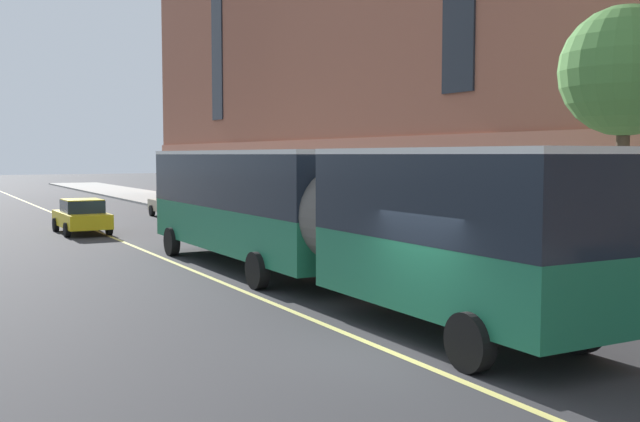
% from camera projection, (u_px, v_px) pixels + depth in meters
% --- Properties ---
extents(ground_plane, '(260.00, 260.00, 0.00)m').
position_uv_depth(ground_plane, '(410.00, 353.00, 13.43)').
color(ground_plane, '#303033').
extents(sidewalk, '(5.63, 160.00, 0.15)m').
position_uv_depth(sidewalk, '(626.00, 282.00, 20.52)').
color(sidewalk, '#9E9B93').
rests_on(sidewalk, ground).
extents(city_bus, '(2.85, 19.45, 3.68)m').
position_uv_depth(city_bus, '(307.00, 208.00, 19.84)').
color(city_bus, '#1E704C').
rests_on(city_bus, ground).
extents(parked_car_silver_1, '(2.04, 4.26, 1.56)m').
position_uv_depth(parked_car_silver_1, '(493.00, 263.00, 19.10)').
color(parked_car_silver_1, '#B7B7BC').
rests_on(parked_car_silver_1, ground).
extents(parked_car_navy_3, '(1.97, 4.78, 1.56)m').
position_uv_depth(parked_car_navy_3, '(298.00, 227.00, 28.81)').
color(parked_car_navy_3, navy).
rests_on(parked_car_navy_3, ground).
extents(parked_car_silver_4, '(1.94, 4.37, 1.56)m').
position_uv_depth(parked_car_silver_4, '(230.00, 214.00, 34.81)').
color(parked_car_silver_4, '#B7B7BC').
rests_on(parked_car_silver_4, ground).
extents(parked_car_champagne_6, '(2.00, 4.65, 1.56)m').
position_uv_depth(parked_car_champagne_6, '(174.00, 204.00, 42.27)').
color(parked_car_champagne_6, '#BCAD89').
rests_on(parked_car_champagne_6, ground).
extents(taxi_cab, '(2.04, 4.41, 1.56)m').
position_uv_depth(taxi_cab, '(82.00, 216.00, 33.70)').
color(taxi_cab, yellow).
rests_on(taxi_cab, ground).
extents(street_tree_mid_block, '(3.52, 3.52, 7.42)m').
position_uv_depth(street_tree_mid_block, '(625.00, 73.00, 20.16)').
color(street_tree_mid_block, brown).
rests_on(street_tree_mid_block, sidewalk).
extents(lane_centerline, '(0.16, 140.00, 0.01)m').
position_uv_depth(lane_centerline, '(317.00, 322.00, 15.92)').
color(lane_centerline, '#E0D66B').
rests_on(lane_centerline, ground).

